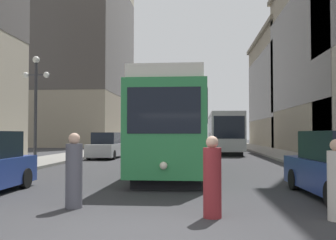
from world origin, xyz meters
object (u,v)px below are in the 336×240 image
object	(u,v)px
transit_bus	(224,131)
parked_car_left_near	(107,146)
pedestrian_crossing_far	(74,173)
streetcar	(177,126)
lamp_post_left_near	(36,93)
pedestrian_crossing_near	(212,180)

from	to	relation	value
transit_bus	parked_car_left_near	distance (m)	11.95
parked_car_left_near	pedestrian_crossing_far	size ratio (longest dim) A/B	2.82
streetcar	transit_bus	xyz separation A→B (m)	(3.38, 17.64, -0.15)
transit_bus	pedestrian_crossing_far	world-z (taller)	transit_bus
streetcar	transit_bus	bearing A→B (deg)	80.24
streetcar	pedestrian_crossing_far	world-z (taller)	streetcar
parked_car_left_near	lamp_post_left_near	size ratio (longest dim) A/B	0.89
transit_bus	pedestrian_crossing_near	bearing A→B (deg)	-94.19
streetcar	parked_car_left_near	distance (m)	11.17
parked_car_left_near	pedestrian_crossing_near	xyz separation A→B (m)	(6.63, -19.11, -0.05)
parked_car_left_near	lamp_post_left_near	bearing A→B (deg)	-103.52
pedestrian_crossing_far	transit_bus	bearing A→B (deg)	129.04
transit_bus	lamp_post_left_near	world-z (taller)	lamp_post_left_near
pedestrian_crossing_near	transit_bus	bearing A→B (deg)	68.72
pedestrian_crossing_near	pedestrian_crossing_far	distance (m)	3.32
streetcar	lamp_post_left_near	distance (m)	7.77
streetcar	lamp_post_left_near	xyz separation A→B (m)	(-7.35, 1.84, 1.70)
pedestrian_crossing_near	pedestrian_crossing_far	bearing A→B (deg)	148.56
streetcar	pedestrian_crossing_far	xyz separation A→B (m)	(-2.03, -8.59, -1.28)
streetcar	pedestrian_crossing_far	distance (m)	8.92
transit_bus	parked_car_left_near	bearing A→B (deg)	-137.47
pedestrian_crossing_far	streetcar	bearing A→B (deg)	127.41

